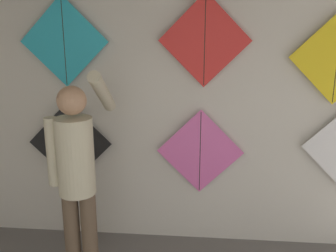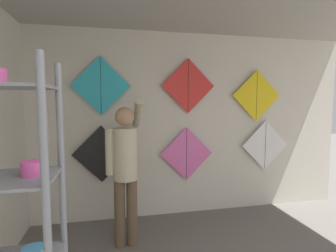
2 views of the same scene
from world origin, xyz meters
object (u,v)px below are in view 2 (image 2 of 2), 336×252
(kite_0, at_px, (102,154))
(kite_1, at_px, (186,154))
(shopkeeper, at_px, (125,163))
(kite_4, at_px, (188,86))
(kite_5, at_px, (257,96))
(kite_2, at_px, (265,145))
(kite_3, at_px, (101,86))

(kite_0, bearing_deg, kite_1, 0.00)
(shopkeeper, height_order, kite_4, kite_4)
(shopkeeper, height_order, kite_1, shopkeeper)
(shopkeeper, bearing_deg, kite_5, 17.06)
(kite_1, xyz_separation_m, kite_2, (1.35, 0.00, 0.09))
(kite_3, bearing_deg, kite_0, 180.00)
(kite_1, height_order, kite_5, kite_5)
(kite_1, xyz_separation_m, kite_4, (0.02, 0.00, 1.04))
(kite_4, distance_m, kite_5, 1.16)
(kite_2, bearing_deg, kite_0, 180.00)
(kite_1, bearing_deg, kite_0, 180.00)
(shopkeeper, xyz_separation_m, kite_5, (2.14, 0.70, 0.84))
(kite_1, bearing_deg, shopkeeper, -144.23)
(kite_4, relative_size, kite_5, 1.00)
(shopkeeper, distance_m, kite_2, 2.43)
(kite_3, distance_m, kite_5, 2.44)
(kite_4, height_order, kite_5, kite_4)
(kite_4, bearing_deg, kite_5, 0.00)
(kite_1, xyz_separation_m, kite_3, (-1.26, 0.00, 1.03))
(kite_2, distance_m, kite_4, 1.64)
(kite_3, xyz_separation_m, kite_5, (2.43, 0.00, -0.13))
(kite_4, bearing_deg, kite_0, 180.00)
(kite_2, relative_size, kite_5, 1.00)
(shopkeeper, bearing_deg, kite_3, 111.46)
(kite_2, relative_size, kite_3, 1.00)
(kite_1, bearing_deg, kite_2, 0.00)
(shopkeeper, xyz_separation_m, kite_0, (-0.30, 0.70, -0.01))
(kite_3, relative_size, kite_5, 1.00)
(kite_5, bearing_deg, kite_1, 180.00)
(kite_0, height_order, kite_5, kite_5)
(kite_2, height_order, kite_4, kite_4)
(kite_0, relative_size, kite_1, 1.00)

